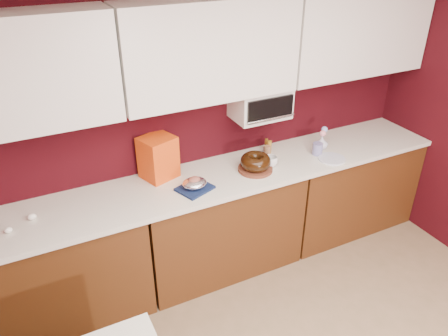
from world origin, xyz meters
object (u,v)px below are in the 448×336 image
foil_ham_nest (195,183)px  flower_vase (322,142)px  toaster_oven (260,103)px  bundt_cake (256,162)px  pandoro_box (158,157)px  coffee_mug (271,160)px  blue_jar (318,149)px

foil_ham_nest → flower_vase: 1.26m
toaster_oven → foil_ham_nest: (-0.70, -0.27, -0.42)m
bundt_cake → foil_ham_nest: 0.55m
toaster_oven → bundt_cake: (-0.15, -0.22, -0.39)m
pandoro_box → flower_vase: 1.44m
toaster_oven → flower_vase: size_ratio=3.48×
toaster_oven → flower_vase: 0.71m
toaster_oven → pandoro_box: (-0.87, 0.03, -0.31)m
foil_ham_nest → coffee_mug: size_ratio=1.74×
toaster_oven → bundt_cake: 0.48m
bundt_cake → pandoro_box: 0.77m
toaster_oven → coffee_mug: (-0.01, -0.22, -0.42)m
pandoro_box → coffee_mug: 0.91m
blue_jar → foil_ham_nest: bearing=-177.3°
blue_jar → flower_vase: 0.12m
foil_ham_nest → coffee_mug: 0.69m
pandoro_box → flower_vase: bearing=-26.0°
coffee_mug → foil_ham_nest: bearing=-175.7°
bundt_cake → blue_jar: (0.61, 0.01, -0.03)m
foil_ham_nest → coffee_mug: bearing=4.3°
toaster_oven → coffee_mug: bearing=-91.8°
foil_ham_nest → flower_vase: (1.26, 0.13, 0.01)m
toaster_oven → blue_jar: (0.46, -0.21, -0.42)m
pandoro_box → flower_vase: pandoro_box is taller
toaster_oven → foil_ham_nest: size_ratio=2.43×
bundt_cake → flower_vase: 0.72m
foil_ham_nest → blue_jar: bearing=2.7°
toaster_oven → pandoro_box: 0.92m
bundt_cake → pandoro_box: pandoro_box is taller
foil_ham_nest → pandoro_box: pandoro_box is taller
pandoro_box → coffee_mug: bearing=-35.1°
coffee_mug → pandoro_box: bearing=163.8°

